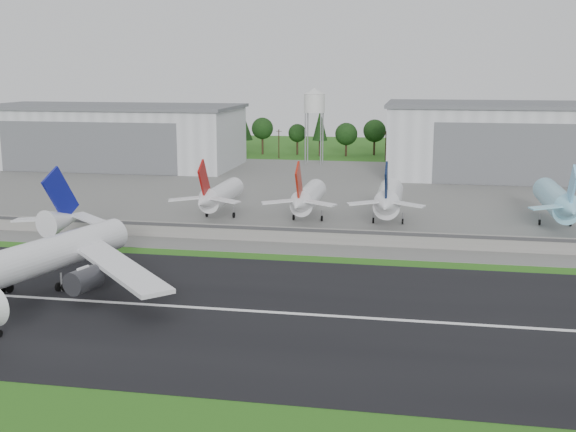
% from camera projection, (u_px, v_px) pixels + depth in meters
% --- Properties ---
extents(ground, '(600.00, 600.00, 0.00)m').
position_uv_depth(ground, '(158.00, 329.00, 103.39)').
color(ground, '#1E5614').
rests_on(ground, ground).
extents(runway, '(320.00, 60.00, 0.10)m').
position_uv_depth(runway, '(181.00, 307.00, 113.01)').
color(runway, black).
rests_on(runway, ground).
extents(runway_centerline, '(220.00, 1.00, 0.02)m').
position_uv_depth(runway_centerline, '(181.00, 307.00, 113.00)').
color(runway_centerline, white).
rests_on(runway_centerline, runway).
extents(apron, '(320.00, 150.00, 0.10)m').
position_uv_depth(apron, '(299.00, 191.00, 218.96)').
color(apron, slate).
rests_on(apron, ground).
extents(blast_fence, '(240.00, 0.61, 3.50)m').
position_uv_depth(blast_fence, '(248.00, 233.00, 155.99)').
color(blast_fence, gray).
rests_on(blast_fence, ground).
extents(hangar_west, '(97.00, 44.00, 23.20)m').
position_uv_depth(hangar_west, '(111.00, 136.00, 274.20)').
color(hangar_west, silver).
rests_on(hangar_west, ground).
extents(hangar_east, '(102.00, 47.00, 25.20)m').
position_uv_depth(hangar_east, '(537.00, 140.00, 246.29)').
color(hangar_east, silver).
rests_on(hangar_east, ground).
extents(water_tower, '(8.40, 8.40, 29.40)m').
position_uv_depth(water_tower, '(314.00, 101.00, 277.53)').
color(water_tower, '#99999E').
rests_on(water_tower, ground).
extents(utility_poles, '(230.00, 3.00, 12.00)m').
position_uv_depth(utility_poles, '(331.00, 160.00, 296.02)').
color(utility_poles, black).
rests_on(utility_poles, ground).
extents(treeline, '(320.00, 16.00, 22.00)m').
position_uv_depth(treeline, '(336.00, 155.00, 310.47)').
color(treeline, black).
rests_on(treeline, ground).
extents(main_airliner, '(55.24, 58.39, 18.17)m').
position_uv_depth(main_airliner, '(27.00, 270.00, 116.22)').
color(main_airliner, white).
rests_on(main_airliner, runway).
extents(parked_jet_red_a, '(7.36, 31.29, 16.40)m').
position_uv_depth(parked_jet_red_a, '(218.00, 195.00, 178.18)').
color(parked_jet_red_a, white).
rests_on(parked_jet_red_a, ground).
extents(parked_jet_red_b, '(7.36, 31.29, 16.47)m').
position_uv_depth(parked_jet_red_b, '(307.00, 198.00, 174.21)').
color(parked_jet_red_b, white).
rests_on(parked_jet_red_b, ground).
extents(parked_jet_navy, '(7.36, 31.29, 16.89)m').
position_uv_depth(parked_jet_navy, '(388.00, 199.00, 170.70)').
color(parked_jet_navy, white).
rests_on(parked_jet_navy, ground).
extents(parked_jet_skyblue, '(7.36, 37.29, 16.89)m').
position_uv_depth(parked_jet_skyblue, '(558.00, 201.00, 168.54)').
color(parked_jet_skyblue, '#8BD5F1').
rests_on(parked_jet_skyblue, ground).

